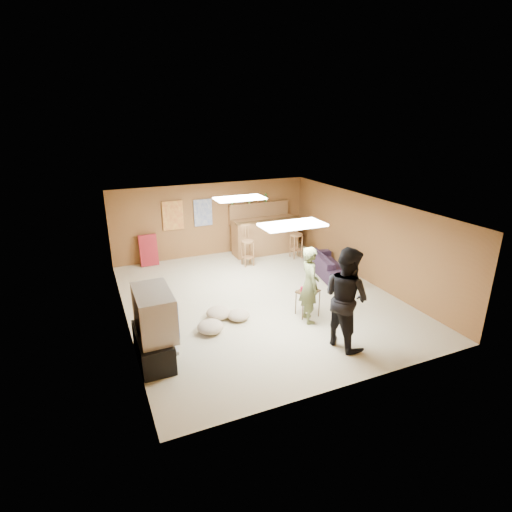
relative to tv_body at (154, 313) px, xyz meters
name	(u,v)px	position (x,y,z in m)	size (l,w,h in m)	color
ground	(259,298)	(2.65, 1.50, -0.90)	(7.00, 7.00, 0.00)	#B6AD8B
ceiling	(260,207)	(2.65, 1.50, 1.30)	(6.00, 7.00, 0.02)	silver
wall_back	(213,219)	(2.65, 5.00, 0.20)	(6.00, 0.02, 2.20)	brown
wall_front	(353,325)	(2.65, -2.00, 0.20)	(6.00, 0.02, 2.20)	brown
wall_left	(122,275)	(-0.35, 1.50, 0.20)	(0.02, 7.00, 2.20)	brown
wall_right	(367,239)	(5.65, 1.50, 0.20)	(0.02, 7.00, 2.20)	brown
tv_stand	(153,346)	(-0.07, 0.00, -0.65)	(0.55, 1.30, 0.50)	black
dvd_box	(166,348)	(0.15, 0.00, -0.75)	(0.35, 0.50, 0.08)	#B2B2B7
tv_body	(154,313)	(0.00, 0.00, 0.00)	(0.60, 1.10, 0.80)	#B2B2B7
tv_screen	(172,309)	(0.31, 0.00, 0.00)	(0.02, 0.95, 0.65)	navy
bar_counter	(265,236)	(4.15, 4.45, -0.35)	(2.00, 0.60, 1.10)	brown
bar_lip	(269,221)	(4.15, 4.20, 0.20)	(2.10, 0.12, 0.05)	#3C2813
bar_shelf	(259,203)	(4.15, 4.90, 0.60)	(2.00, 0.18, 0.05)	brown
bar_backing	(259,212)	(4.15, 4.92, 0.30)	(2.00, 0.14, 0.60)	brown
poster_left	(173,216)	(1.45, 4.96, 0.45)	(0.60, 0.03, 0.85)	#BF3F26
poster_right	(203,213)	(2.35, 4.96, 0.45)	(0.55, 0.03, 0.80)	#334C99
folding_chair_stack	(149,250)	(0.65, 4.80, -0.45)	(0.50, 0.14, 0.90)	maroon
ceiling_panel_front	(292,225)	(2.65, 0.00, 1.27)	(1.20, 0.60, 0.04)	white
ceiling_panel_back	(240,198)	(2.65, 2.70, 1.27)	(1.20, 0.60, 0.04)	white
person_olive	(310,285)	(3.16, 0.13, -0.08)	(0.60, 0.39, 1.63)	#565E36
person_black	(346,298)	(3.29, -0.93, 0.06)	(0.93, 0.73, 1.92)	black
sofa	(329,264)	(5.03, 2.19, -0.63)	(1.87, 0.73, 0.54)	black
tray_table	(307,303)	(3.26, 0.33, -0.61)	(0.45, 0.36, 0.58)	#3C2813
cup_red_near	(302,289)	(3.12, 0.35, -0.27)	(0.07, 0.07, 0.10)	#A90B2B
cup_red_far	(314,289)	(3.34, 0.24, -0.26)	(0.08, 0.08, 0.11)	#A90B2B
cup_blue	(310,286)	(3.38, 0.44, -0.27)	(0.07, 0.07, 0.10)	navy
bar_stool_left	(248,248)	(3.24, 3.64, -0.37)	(0.34, 0.34, 1.06)	brown
bar_stool_right	(296,239)	(4.83, 3.68, -0.32)	(0.37, 0.37, 1.16)	brown
cushion_near_tv	(218,313)	(1.46, 0.98, -0.78)	(0.53, 0.53, 0.24)	tan
cushion_mid	(239,315)	(1.83, 0.74, -0.79)	(0.47, 0.47, 0.21)	tan
cushion_far	(210,327)	(1.13, 0.48, -0.78)	(0.53, 0.53, 0.24)	tan
bottle_row	(249,199)	(3.81, 4.88, 0.75)	(1.20, 0.08, 0.26)	#3F7233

